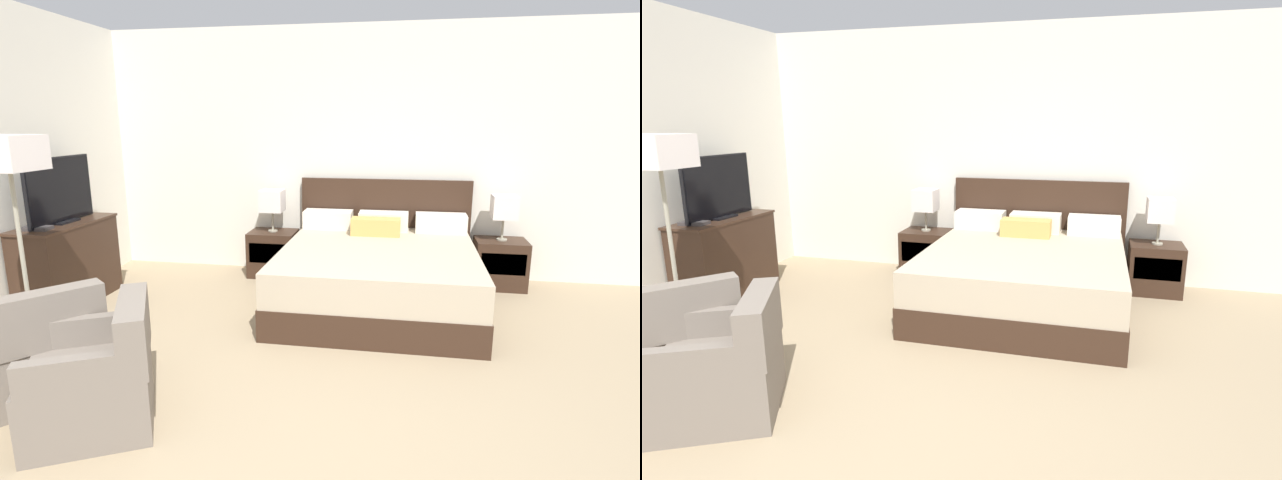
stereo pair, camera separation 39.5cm
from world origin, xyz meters
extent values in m
plane|color=#998466|center=(0.00, 0.00, 0.00)|extent=(10.21, 10.21, 0.00)
cube|color=silver|center=(0.00, 3.43, 1.41)|extent=(6.93, 0.06, 2.83)
cube|color=silver|center=(-2.89, 1.40, 1.41)|extent=(0.06, 5.20, 2.83)
cube|color=#332116|center=(0.42, 2.29, 0.14)|extent=(1.86, 2.04, 0.28)
cube|color=tan|center=(0.42, 2.29, 0.43)|extent=(1.84, 2.02, 0.31)
cube|color=#332116|center=(0.42, 3.34, 0.57)|extent=(1.94, 0.05, 1.14)
cube|color=beige|center=(-0.21, 3.14, 0.69)|extent=(0.55, 0.28, 0.20)
cube|color=beige|center=(0.42, 3.14, 0.69)|extent=(0.55, 0.28, 0.20)
cube|color=beige|center=(1.05, 3.14, 0.69)|extent=(0.55, 0.28, 0.20)
cube|color=tan|center=(0.35, 2.87, 0.68)|extent=(0.52, 0.22, 0.18)
cube|color=#332116|center=(-0.86, 3.13, 0.26)|extent=(0.54, 0.44, 0.53)
cube|color=black|center=(-0.86, 2.91, 0.32)|extent=(0.46, 0.01, 0.23)
cube|color=#332116|center=(1.70, 3.13, 0.26)|extent=(0.54, 0.44, 0.53)
cube|color=black|center=(1.70, 2.91, 0.32)|extent=(0.46, 0.01, 0.23)
cylinder|color=gray|center=(-0.86, 3.13, 0.53)|extent=(0.11, 0.11, 0.02)
cylinder|color=gray|center=(-0.86, 3.13, 0.65)|extent=(0.02, 0.02, 0.22)
cube|color=silver|center=(-0.86, 3.13, 0.89)|extent=(0.26, 0.26, 0.25)
cylinder|color=gray|center=(1.70, 3.13, 0.53)|extent=(0.11, 0.11, 0.02)
cylinder|color=gray|center=(1.70, 3.13, 0.65)|extent=(0.02, 0.02, 0.22)
cube|color=silver|center=(1.70, 3.13, 0.89)|extent=(0.26, 0.26, 0.25)
cube|color=#332116|center=(-2.61, 1.86, 0.41)|extent=(0.44, 1.08, 0.82)
cube|color=#382419|center=(-2.61, 1.86, 0.81)|extent=(0.46, 1.11, 0.02)
cube|color=black|center=(-2.61, 1.86, 0.83)|extent=(0.18, 0.28, 0.02)
cube|color=black|center=(-2.61, 1.86, 1.14)|extent=(0.04, 0.90, 0.62)
cube|color=black|center=(-2.59, 1.86, 1.14)|extent=(0.01, 0.87, 0.60)
cube|color=#383333|center=(-2.62, 1.51, 0.84)|extent=(0.26, 0.18, 0.03)
cube|color=#70665B|center=(-1.73, 0.36, 0.20)|extent=(0.96, 0.96, 0.40)
cube|color=#70665B|center=(-1.52, 0.19, 0.58)|extent=(0.55, 0.63, 0.36)
cube|color=#70665B|center=(-1.55, 0.59, 0.49)|extent=(0.54, 0.46, 0.18)
cube|color=#70665B|center=(-1.14, 0.02, 0.20)|extent=(0.92, 0.92, 0.40)
cube|color=#70665B|center=(-0.90, 0.14, 0.58)|extent=(0.45, 0.68, 0.36)
cube|color=#70665B|center=(-1.01, -0.25, 0.49)|extent=(0.60, 0.37, 0.18)
cube|color=#70665B|center=(-1.28, 0.28, 0.49)|extent=(0.60, 0.37, 0.18)
cylinder|color=gray|center=(-2.12, 0.73, 0.01)|extent=(0.28, 0.28, 0.02)
cylinder|color=gray|center=(-2.12, 0.73, 0.73)|extent=(0.03, 0.03, 1.42)
cube|color=silver|center=(-2.12, 0.73, 1.57)|extent=(0.38, 0.38, 0.25)
camera|label=1|loc=(0.66, -2.38, 1.79)|focal=28.00mm
camera|label=2|loc=(1.05, -2.30, 1.79)|focal=28.00mm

